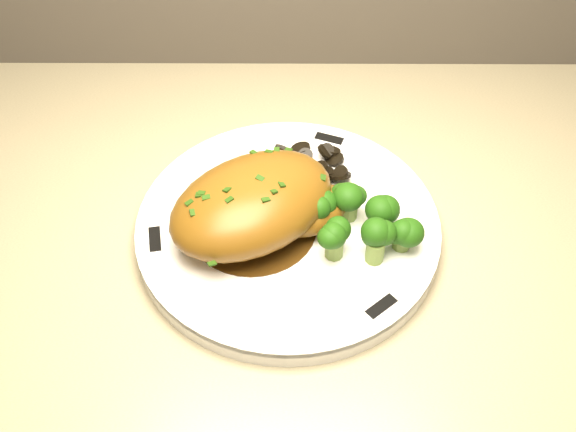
{
  "coord_description": "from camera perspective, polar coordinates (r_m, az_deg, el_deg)",
  "views": [
    {
      "loc": [
        -0.39,
        1.23,
        1.48
      ],
      "look_at": [
        -0.39,
        1.69,
        0.96
      ],
      "focal_mm": 45.0,
      "sensor_mm": 36.0,
      "label": 1
    }
  ],
  "objects": [
    {
      "name": "mushroom_pile",
      "position": [
        0.75,
        2.21,
        3.67
      ],
      "size": [
        0.09,
        0.06,
        0.02
      ],
      "color": "black",
      "rests_on": "plate"
    },
    {
      "name": "chicken_breast",
      "position": [
        0.68,
        -2.32,
        0.91
      ],
      "size": [
        0.2,
        0.19,
        0.07
      ],
      "rotation": [
        0.0,
        0.0,
        0.61
      ],
      "color": "brown",
      "rests_on": "plate"
    },
    {
      "name": "broccoli_florets",
      "position": [
        0.68,
        5.75,
        -0.57
      ],
      "size": [
        0.11,
        0.08,
        0.04
      ],
      "rotation": [
        0.0,
        0.0,
        0.13
      ],
      "color": "olive",
      "rests_on": "plate"
    },
    {
      "name": "rim_accent_1",
      "position": [
        0.7,
        -10.47,
        -1.83
      ],
      "size": [
        0.02,
        0.03,
        0.0
      ],
      "primitive_type": "cube",
      "rotation": [
        0.0,
        0.0,
        4.89
      ],
      "color": "black",
      "rests_on": "plate"
    },
    {
      "name": "rim_accent_2",
      "position": [
        0.65,
        7.38,
        -7.11
      ],
      "size": [
        0.03,
        0.03,
        0.0
      ],
      "primitive_type": "cube",
      "rotation": [
        0.0,
        0.0,
        6.98
      ],
      "color": "black",
      "rests_on": "plate"
    },
    {
      "name": "gravy_pool",
      "position": [
        0.7,
        -2.77,
        -0.83
      ],
      "size": [
        0.12,
        0.12,
        0.0
      ],
      "primitive_type": "cylinder",
      "color": "#3B230A",
      "rests_on": "plate"
    },
    {
      "name": "plate",
      "position": [
        0.71,
        0.0,
        -1.07
      ],
      "size": [
        0.35,
        0.35,
        0.02
      ],
      "primitive_type": "cylinder",
      "rotation": [
        0.0,
        0.0,
        0.2
      ],
      "color": "white",
      "rests_on": "counter"
    },
    {
      "name": "rim_accent_0",
      "position": [
        0.79,
        3.27,
        6.11
      ],
      "size": [
        0.03,
        0.02,
        0.0
      ],
      "primitive_type": "cube",
      "rotation": [
        0.0,
        0.0,
        2.79
      ],
      "color": "black",
      "rests_on": "plate"
    }
  ]
}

